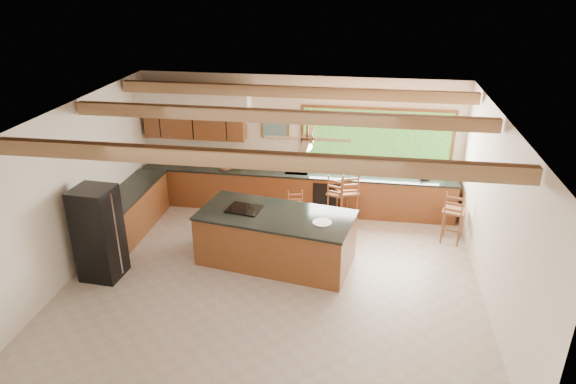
# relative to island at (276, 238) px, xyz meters

# --- Properties ---
(ground) EXTENTS (7.20, 7.20, 0.00)m
(ground) POSITION_rel_island_xyz_m (0.07, -0.60, -0.50)
(ground) COLOR #BAB09A
(ground) RESTS_ON ground
(room_shell) EXTENTS (7.27, 6.54, 3.02)m
(room_shell) POSITION_rel_island_xyz_m (-0.10, 0.05, 1.72)
(room_shell) COLOR white
(room_shell) RESTS_ON ground
(counter_run) EXTENTS (7.12, 3.10, 1.25)m
(counter_run) POSITION_rel_island_xyz_m (-0.75, 1.92, -0.03)
(counter_run) COLOR brown
(counter_run) RESTS_ON ground
(island) EXTENTS (3.02, 1.80, 1.01)m
(island) POSITION_rel_island_xyz_m (0.00, 0.00, 0.00)
(island) COLOR brown
(island) RESTS_ON ground
(refrigerator) EXTENTS (0.71, 0.69, 1.71)m
(refrigerator) POSITION_rel_island_xyz_m (-2.98, -0.97, 0.36)
(refrigerator) COLOR black
(refrigerator) RESTS_ON ground
(bar_stool_a) EXTENTS (0.43, 0.43, 1.01)m
(bar_stool_a) POSITION_rel_island_xyz_m (0.17, 1.17, 0.10)
(bar_stool_a) COLOR brown
(bar_stool_a) RESTS_ON ground
(bar_stool_b) EXTENTS (0.54, 0.54, 1.18)m
(bar_stool_b) POSITION_rel_island_xyz_m (1.23, 1.79, 0.21)
(bar_stool_b) COLOR brown
(bar_stool_b) RESTS_ON ground
(bar_stool_c) EXTENTS (0.51, 0.51, 1.10)m
(bar_stool_c) POSITION_rel_island_xyz_m (1.03, 1.79, 0.16)
(bar_stool_c) COLOR brown
(bar_stool_c) RESTS_ON ground
(bar_stool_d) EXTENTS (0.50, 0.50, 1.14)m
(bar_stool_d) POSITION_rel_island_xyz_m (3.37, 1.23, 0.18)
(bar_stool_d) COLOR brown
(bar_stool_d) RESTS_ON ground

